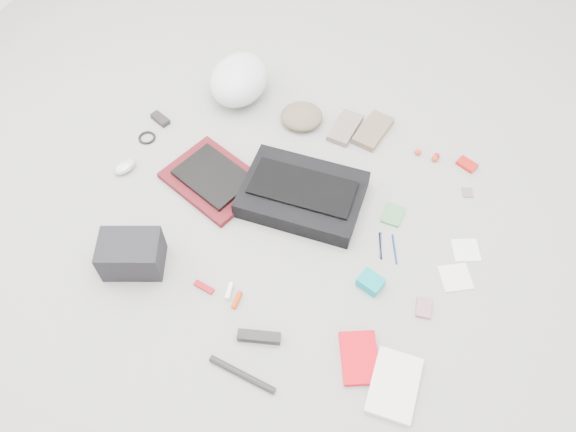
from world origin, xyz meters
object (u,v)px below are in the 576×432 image
at_px(bike_helmet, 239,80).
at_px(accordion_wallet, 371,282).
at_px(messenger_bag, 302,194).
at_px(laptop, 213,176).
at_px(book_red, 360,358).
at_px(camera_bag, 132,254).

bearing_deg(bike_helmet, accordion_wallet, -40.18).
bearing_deg(messenger_bag, accordion_wallet, -39.04).
bearing_deg(accordion_wallet, laptop, -178.54).
distance_m(bike_helmet, book_red, 1.40).
bearing_deg(accordion_wallet, bike_helmet, 157.57).
bearing_deg(messenger_bag, camera_bag, -136.10).
bearing_deg(messenger_bag, book_red, -55.79).
relative_size(messenger_bag, bike_helmet, 1.49).
height_order(messenger_bag, book_red, messenger_bag).
bearing_deg(accordion_wallet, camera_bag, -146.07).
distance_m(laptop, book_red, 0.97).
relative_size(messenger_bag, camera_bag, 2.14).
height_order(bike_helmet, camera_bag, bike_helmet).
bearing_deg(laptop, bike_helmet, 122.71).
bearing_deg(laptop, book_red, -12.00).
relative_size(book_red, accordion_wallet, 2.16).
relative_size(laptop, accordion_wallet, 3.34).
bearing_deg(book_red, accordion_wallet, 75.37).
xyz_separation_m(camera_bag, book_red, (0.92, -0.04, -0.06)).
bearing_deg(messenger_bag, bike_helmet, 133.45).
xyz_separation_m(laptop, camera_bag, (-0.10, -0.48, 0.04)).
xyz_separation_m(camera_bag, accordion_wallet, (0.87, 0.25, -0.05)).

